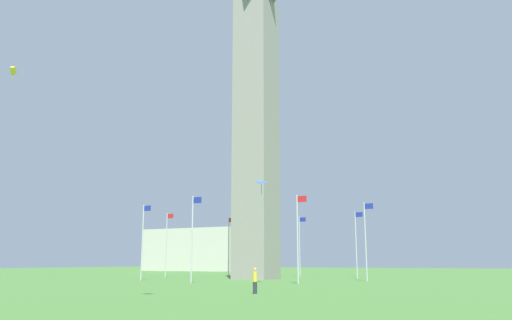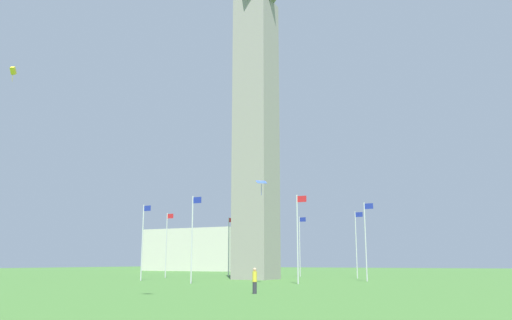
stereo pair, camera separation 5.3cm
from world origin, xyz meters
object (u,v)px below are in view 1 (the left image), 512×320
(flagpole_s, at_px, (167,242))
(kite_yellow_box, at_px, (13,71))
(flagpole_e, at_px, (300,244))
(flagpole_se, at_px, (229,244))
(person_yellow_shirt, at_px, (255,281))
(flagpole_nw, at_px, (298,235))
(distant_building, at_px, (198,250))
(flagpole_n, at_px, (366,238))
(obelisk_monument, at_px, (256,116))
(flagpole_w, at_px, (193,235))
(kite_blue_diamond, at_px, (261,183))
(flagpole_ne, at_px, (356,241))
(flagpole_sw, at_px, (143,239))

(flagpole_s, xyz_separation_m, kite_yellow_box, (-0.03, -26.14, 16.36))
(flagpole_e, relative_size, flagpole_se, 1.00)
(person_yellow_shirt, bearing_deg, flagpole_nw, -47.73)
(flagpole_e, bearing_deg, distant_building, 140.50)
(flagpole_n, bearing_deg, kite_yellow_box, -137.31)
(flagpole_nw, bearing_deg, obelisk_monument, 135.16)
(obelisk_monument, bearing_deg, distant_building, 130.63)
(flagpole_e, height_order, flagpole_w, same)
(kite_blue_diamond, bearing_deg, person_yellow_shirt, -64.43)
(flagpole_se, height_order, flagpole_nw, same)
(flagpole_se, bearing_deg, person_yellow_shirt, -56.82)
(flagpole_n, distance_m, person_yellow_shirt, 26.30)
(flagpole_se, bearing_deg, flagpole_e, 22.50)
(kite_yellow_box, bearing_deg, person_yellow_shirt, 0.31)
(person_yellow_shirt, height_order, kite_yellow_box, kite_yellow_box)
(flagpole_ne, distance_m, kite_yellow_box, 46.47)
(flagpole_s, distance_m, kite_blue_diamond, 23.51)
(flagpole_ne, bearing_deg, flagpole_s, -157.50)
(flagpole_s, relative_size, kite_yellow_box, 5.58)
(flagpole_n, height_order, kite_yellow_box, kite_yellow_box)
(obelisk_monument, height_order, flagpole_s, obelisk_monument)
(obelisk_monument, relative_size, flagpole_nw, 4.78)
(flagpole_n, bearing_deg, flagpole_ne, 112.50)
(flagpole_w, bearing_deg, obelisk_monument, 90.22)
(flagpole_n, relative_size, flagpole_sw, 1.00)
(flagpole_ne, xyz_separation_m, flagpole_sw, (-20.02, -20.02, 0.00))
(distant_building, bearing_deg, flagpole_sw, -61.57)
(flagpole_e, distance_m, kite_yellow_box, 45.75)
(flagpole_n, bearing_deg, flagpole_nw, -112.50)
(kite_yellow_box, bearing_deg, obelisk_monument, 61.61)
(obelisk_monument, distance_m, person_yellow_shirt, 35.72)
(flagpole_ne, xyz_separation_m, flagpole_nw, (-0.00, -20.02, 0.00))
(kite_yellow_box, bearing_deg, flagpole_ne, 56.21)
(flagpole_sw, bearing_deg, flagpole_e, 67.50)
(flagpole_n, relative_size, kite_blue_diamond, 5.49)
(flagpole_ne, distance_m, flagpole_e, 10.83)
(distant_building, bearing_deg, flagpole_s, -60.42)
(flagpole_sw, relative_size, flagpole_nw, 1.00)
(flagpole_ne, height_order, flagpole_e, same)
(flagpole_s, relative_size, flagpole_sw, 1.00)
(distant_building, bearing_deg, flagpole_nw, -48.55)
(obelisk_monument, bearing_deg, flagpole_nw, -44.84)
(flagpole_e, height_order, flagpole_nw, same)
(flagpole_se, height_order, flagpole_sw, same)
(obelisk_monument, relative_size, flagpole_s, 4.78)
(flagpole_n, relative_size, flagpole_s, 1.00)
(flagpole_e, bearing_deg, kite_yellow_box, -109.39)
(flagpole_nw, bearing_deg, distant_building, 131.45)
(flagpole_ne, height_order, flagpole_sw, same)
(obelisk_monument, height_order, flagpole_se, obelisk_monument)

